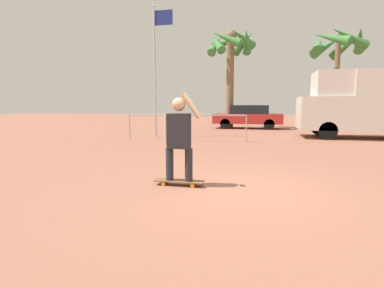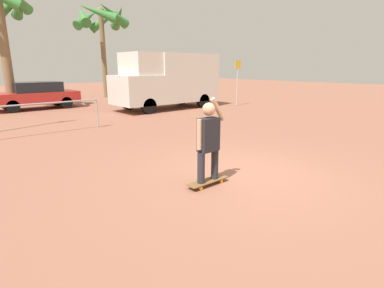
{
  "view_description": "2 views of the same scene",
  "coord_description": "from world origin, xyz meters",
  "px_view_note": "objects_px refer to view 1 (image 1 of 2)",
  "views": [
    {
      "loc": [
        0.49,
        -5.07,
        1.46
      ],
      "look_at": [
        -0.76,
        0.21,
        0.75
      ],
      "focal_mm": 28.0,
      "sensor_mm": 36.0,
      "label": 1
    },
    {
      "loc": [
        -4.75,
        -3.82,
        2.21
      ],
      "look_at": [
        -1.15,
        0.32,
        0.8
      ],
      "focal_mm": 28.0,
      "sensor_mm": 36.0,
      "label": 2
    }
  ],
  "objects_px": {
    "skateboard": "(179,181)",
    "parked_car_red": "(248,116)",
    "camper_van": "(373,102)",
    "flagpole": "(156,62)",
    "palm_tree_center_background": "(231,50)",
    "person_skateboarder": "(179,134)",
    "palm_tree_near_van": "(338,45)"
  },
  "relations": [
    {
      "from": "skateboard",
      "to": "person_skateboarder",
      "type": "relative_size",
      "value": 0.57
    },
    {
      "from": "skateboard",
      "to": "person_skateboarder",
      "type": "bearing_deg",
      "value": -180.0
    },
    {
      "from": "camper_van",
      "to": "palm_tree_center_background",
      "type": "xyz_separation_m",
      "value": [
        -6.67,
        4.51,
        3.22
      ]
    },
    {
      "from": "camper_van",
      "to": "flagpole",
      "type": "distance_m",
      "value": 9.67
    },
    {
      "from": "camper_van",
      "to": "skateboard",
      "type": "bearing_deg",
      "value": -122.87
    },
    {
      "from": "skateboard",
      "to": "parked_car_red",
      "type": "xyz_separation_m",
      "value": [
        0.56,
        13.91,
        0.69
      ]
    },
    {
      "from": "camper_van",
      "to": "parked_car_red",
      "type": "xyz_separation_m",
      "value": [
        -5.52,
        4.51,
        -0.82
      ]
    },
    {
      "from": "parked_car_red",
      "to": "palm_tree_center_background",
      "type": "distance_m",
      "value": 4.2
    },
    {
      "from": "skateboard",
      "to": "flagpole",
      "type": "bearing_deg",
      "value": 112.45
    },
    {
      "from": "palm_tree_near_van",
      "to": "palm_tree_center_background",
      "type": "xyz_separation_m",
      "value": [
        -6.88,
        -3.67,
        -0.67
      ]
    },
    {
      "from": "skateboard",
      "to": "flagpole",
      "type": "relative_size",
      "value": 0.15
    },
    {
      "from": "person_skateboarder",
      "to": "parked_car_red",
      "type": "xyz_separation_m",
      "value": [
        0.56,
        13.91,
        -0.18
      ]
    },
    {
      "from": "person_skateboarder",
      "to": "camper_van",
      "type": "distance_m",
      "value": 11.21
    },
    {
      "from": "person_skateboarder",
      "to": "palm_tree_center_background",
      "type": "height_order",
      "value": "palm_tree_center_background"
    },
    {
      "from": "person_skateboarder",
      "to": "palm_tree_near_van",
      "type": "xyz_separation_m",
      "value": [
        6.29,
        17.58,
        4.53
      ]
    },
    {
      "from": "camper_van",
      "to": "parked_car_red",
      "type": "bearing_deg",
      "value": 140.73
    },
    {
      "from": "camper_van",
      "to": "parked_car_red",
      "type": "distance_m",
      "value": 7.17
    },
    {
      "from": "skateboard",
      "to": "person_skateboarder",
      "type": "distance_m",
      "value": 0.87
    },
    {
      "from": "palm_tree_near_van",
      "to": "skateboard",
      "type": "bearing_deg",
      "value": -109.69
    },
    {
      "from": "palm_tree_near_van",
      "to": "flagpole",
      "type": "distance_m",
      "value": 13.69
    },
    {
      "from": "camper_van",
      "to": "person_skateboarder",
      "type": "bearing_deg",
      "value": -122.88
    },
    {
      "from": "palm_tree_center_background",
      "to": "flagpole",
      "type": "distance_m",
      "value": 6.61
    },
    {
      "from": "person_skateboarder",
      "to": "camper_van",
      "type": "relative_size",
      "value": 0.27
    },
    {
      "from": "parked_car_red",
      "to": "flagpole",
      "type": "distance_m",
      "value": 7.51
    },
    {
      "from": "camper_van",
      "to": "palm_tree_center_background",
      "type": "distance_m",
      "value": 8.67
    },
    {
      "from": "person_skateboarder",
      "to": "palm_tree_near_van",
      "type": "height_order",
      "value": "palm_tree_near_van"
    },
    {
      "from": "person_skateboarder",
      "to": "camper_van",
      "type": "height_order",
      "value": "camper_van"
    },
    {
      "from": "palm_tree_center_background",
      "to": "flagpole",
      "type": "height_order",
      "value": "palm_tree_center_background"
    },
    {
      "from": "person_skateboarder",
      "to": "flagpole",
      "type": "distance_m",
      "value": 9.06
    },
    {
      "from": "palm_tree_near_van",
      "to": "palm_tree_center_background",
      "type": "bearing_deg",
      "value": -151.96
    },
    {
      "from": "person_skateboarder",
      "to": "camper_van",
      "type": "xyz_separation_m",
      "value": [
        6.08,
        9.4,
        0.64
      ]
    },
    {
      "from": "person_skateboarder",
      "to": "palm_tree_near_van",
      "type": "relative_size",
      "value": 0.24
    }
  ]
}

